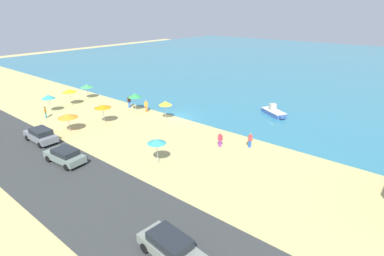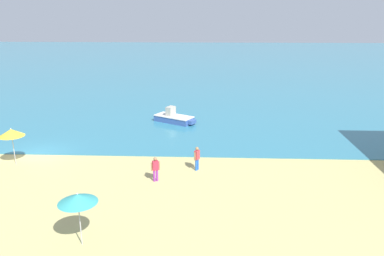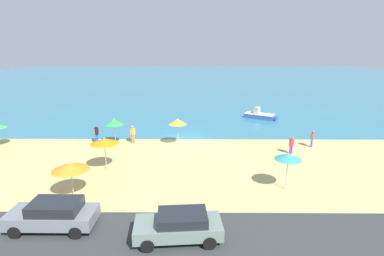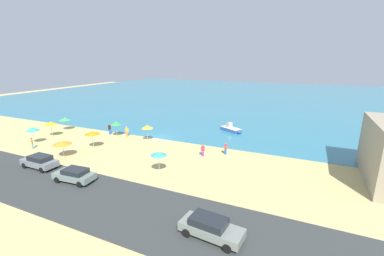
{
  "view_description": "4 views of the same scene",
  "coord_description": "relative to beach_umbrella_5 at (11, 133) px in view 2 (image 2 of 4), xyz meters",
  "views": [
    {
      "loc": [
        25.36,
        -28.29,
        13.64
      ],
      "look_at": [
        6.48,
        -5.18,
        1.71
      ],
      "focal_mm": 28.0,
      "sensor_mm": 36.0,
      "label": 1
    },
    {
      "loc": [
        12.65,
        -25.45,
        10.1
      ],
      "look_at": [
        11.46,
        2.0,
        1.62
      ],
      "focal_mm": 35.0,
      "sensor_mm": 36.0,
      "label": 2
    },
    {
      "loc": [
        0.94,
        -29.12,
        9.23
      ],
      "look_at": [
        0.69,
        0.47,
        1.06
      ],
      "focal_mm": 28.0,
      "sensor_mm": 36.0,
      "label": 3
    },
    {
      "loc": [
        21.23,
        -33.38,
        12.31
      ],
      "look_at": [
        5.1,
        2.03,
        1.82
      ],
      "focal_mm": 24.0,
      "sensor_mm": 36.0,
      "label": 4
    }
  ],
  "objects": [
    {
      "name": "bather_4",
      "position": [
        12.63,
        -0.41,
        -1.41
      ],
      "size": [
        0.39,
        0.49,
        1.64
      ],
      "color": "blue",
      "rests_on": "ground_plane"
    },
    {
      "name": "bather_0",
      "position": [
        10.1,
        -2.26,
        -1.43
      ],
      "size": [
        0.53,
        0.35,
        1.6
      ],
      "color": "purple",
      "rests_on": "ground_plane"
    },
    {
      "name": "sea",
      "position": [
        0.65,
        56.88,
        -2.3
      ],
      "size": [
        150.0,
        110.0,
        0.05
      ],
      "primitive_type": "cube",
      "color": "teal",
      "rests_on": "ground_plane"
    },
    {
      "name": "beach_umbrella_5",
      "position": [
        0.0,
        0.0,
        0.0
      ],
      "size": [
        1.7,
        1.7,
        2.65
      ],
      "color": "#B2B2B7",
      "rests_on": "ground_plane"
    },
    {
      "name": "beach_umbrella_7",
      "position": [
        7.65,
        -9.07,
        -0.01
      ],
      "size": [
        1.75,
        1.75,
        2.59
      ],
      "color": "#B2B2B7",
      "rests_on": "ground_plane"
    },
    {
      "name": "skiff_nearshore",
      "position": [
        10.08,
        10.83,
        -1.87
      ],
      "size": [
        4.19,
        3.22,
        1.47
      ],
      "color": "#375698",
      "rests_on": "sea"
    },
    {
      "name": "ground_plane",
      "position": [
        0.65,
        1.88,
        -2.32
      ],
      "size": [
        160.0,
        160.0,
        0.0
      ],
      "primitive_type": "plane",
      "color": "tan"
    }
  ]
}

